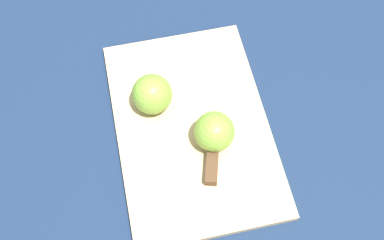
{
  "coord_description": "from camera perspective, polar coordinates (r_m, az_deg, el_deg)",
  "views": [
    {
      "loc": [
        0.39,
        -0.06,
        0.8
      ],
      "look_at": [
        0.0,
        0.0,
        0.04
      ],
      "focal_mm": 42.0,
      "sensor_mm": 36.0,
      "label": 1
    }
  ],
  "objects": [
    {
      "name": "knife",
      "position": [
        0.83,
        2.56,
        -5.49
      ],
      "size": [
        0.15,
        0.05,
        0.02
      ],
      "rotation": [
        0.0,
        0.0,
        2.92
      ],
      "color": "silver",
      "rests_on": "cutting_board"
    },
    {
      "name": "apple_half_left",
      "position": [
        0.87,
        -5.12,
        3.29
      ],
      "size": [
        0.08,
        0.08,
        0.08
      ],
      "rotation": [
        0.0,
        0.0,
        3.54
      ],
      "color": "olive",
      "rests_on": "cutting_board"
    },
    {
      "name": "cutting_board",
      "position": [
        0.88,
        0.0,
        -0.84
      ],
      "size": [
        0.46,
        0.32,
        0.02
      ],
      "color": "tan",
      "rests_on": "ground_plane"
    },
    {
      "name": "ground_plane",
      "position": [
        0.89,
        0.0,
        -1.08
      ],
      "size": [
        4.0,
        4.0,
        0.0
      ],
      "primitive_type": "plane",
      "color": "#14233D"
    },
    {
      "name": "apple_half_right",
      "position": [
        0.83,
        2.81,
        -1.49
      ],
      "size": [
        0.08,
        0.08,
        0.08
      ],
      "rotation": [
        0.0,
        0.0,
        4.31
      ],
      "color": "olive",
      "rests_on": "cutting_board"
    }
  ]
}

